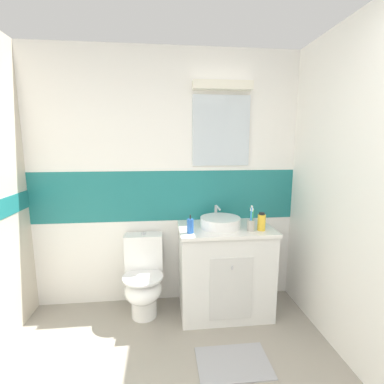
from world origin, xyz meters
The scene contains 8 objects.
wall_back_tiled centered at (0.01, 2.45, 1.26)m, with size 3.20×0.20×2.50m.
vanity_cabinet centered at (0.54, 2.13, 0.43)m, with size 0.86×0.57×0.85m.
sink_basin centered at (0.49, 2.11, 0.90)m, with size 0.37×0.41×0.17m.
toilet centered at (-0.23, 2.15, 0.36)m, with size 0.37×0.50×0.76m.
toothbrush_cup centered at (0.74, 1.98, 0.91)m, with size 0.06×0.06×0.23m.
soap_dispenser centered at (0.20, 1.98, 0.91)m, with size 0.06×0.06×0.16m.
mouthwash_bottle centered at (0.83, 1.99, 0.93)m, with size 0.07×0.07×0.16m.
bath_mat centered at (0.46, 1.46, 0.01)m, with size 0.54×0.36×0.01m, color #99999E.
Camera 1 is at (-0.03, -0.29, 1.60)m, focal length 25.66 mm.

